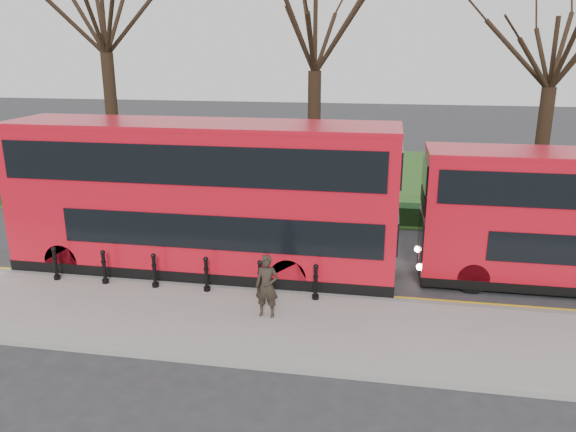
# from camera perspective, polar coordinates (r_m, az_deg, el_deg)

# --- Properties ---
(ground) EXTENTS (120.00, 120.00, 0.00)m
(ground) POSITION_cam_1_polar(r_m,az_deg,el_deg) (18.09, -8.09, -6.13)
(ground) COLOR #28282B
(ground) RESTS_ON ground
(pavement) EXTENTS (60.00, 4.00, 0.15)m
(pavement) POSITION_cam_1_polar(r_m,az_deg,el_deg) (15.51, -11.57, -10.05)
(pavement) COLOR gray
(pavement) RESTS_ON ground
(kerb) EXTENTS (60.00, 0.25, 0.16)m
(kerb) POSITION_cam_1_polar(r_m,az_deg,el_deg) (17.20, -9.13, -7.15)
(kerb) COLOR slate
(kerb) RESTS_ON ground
(grass_verge) EXTENTS (60.00, 18.00, 0.06)m
(grass_verge) POSITION_cam_1_polar(r_m,az_deg,el_deg) (32.03, 0.21, 4.17)
(grass_verge) COLOR #244918
(grass_verge) RESTS_ON ground
(hedge) EXTENTS (60.00, 0.90, 0.80)m
(hedge) POSITION_cam_1_polar(r_m,az_deg,el_deg) (24.15, -3.16, 0.88)
(hedge) COLOR black
(hedge) RESTS_ON ground
(yellow_line_outer) EXTENTS (60.00, 0.10, 0.01)m
(yellow_line_outer) POSITION_cam_1_polar(r_m,az_deg,el_deg) (17.48, -8.80, -6.98)
(yellow_line_outer) COLOR yellow
(yellow_line_outer) RESTS_ON ground
(yellow_line_inner) EXTENTS (60.00, 0.10, 0.01)m
(yellow_line_inner) POSITION_cam_1_polar(r_m,az_deg,el_deg) (17.66, -8.59, -6.72)
(yellow_line_inner) COLOR yellow
(yellow_line_inner) RESTS_ON ground
(tree_left) EXTENTS (7.88, 7.88, 12.32)m
(tree_left) POSITION_cam_1_polar(r_m,az_deg,el_deg) (29.15, -18.36, 19.80)
(tree_left) COLOR black
(tree_left) RESTS_ON ground
(tree_mid) EXTENTS (6.98, 6.98, 10.91)m
(tree_mid) POSITION_cam_1_polar(r_m,az_deg,el_deg) (26.05, 2.80, 18.77)
(tree_mid) COLOR black
(tree_mid) RESTS_ON ground
(tree_right) EXTENTS (6.28, 6.28, 9.81)m
(tree_right) POSITION_cam_1_polar(r_m,az_deg,el_deg) (26.63, 25.49, 15.46)
(tree_right) COLOR black
(tree_right) RESTS_ON ground
(bollard_row) EXTENTS (8.15, 0.15, 1.00)m
(bollard_row) POSITION_cam_1_polar(r_m,az_deg,el_deg) (16.80, -10.90, -5.70)
(bollard_row) COLOR black
(bollard_row) RESTS_ON pavement
(bus_lead) EXTENTS (12.10, 2.78, 4.82)m
(bus_lead) POSITION_cam_1_polar(r_m,az_deg,el_deg) (17.79, -8.72, 1.70)
(bus_lead) COLOR red
(bus_lead) RESTS_ON ground
(pedestrian) EXTENTS (0.62, 0.41, 1.70)m
(pedestrian) POSITION_cam_1_polar(r_m,az_deg,el_deg) (14.78, -2.16, -7.14)
(pedestrian) COLOR black
(pedestrian) RESTS_ON pavement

